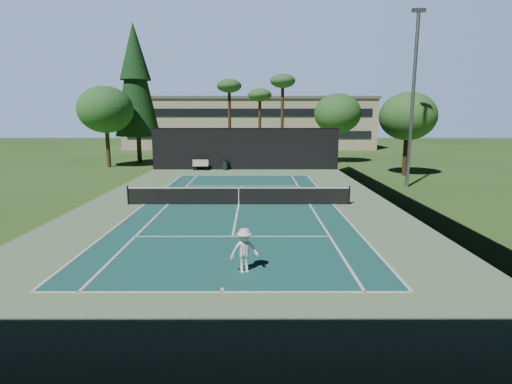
# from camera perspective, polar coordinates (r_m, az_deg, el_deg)

# --- Properties ---
(ground) EXTENTS (160.00, 160.00, 0.00)m
(ground) POSITION_cam_1_polar(r_m,az_deg,el_deg) (23.17, -2.49, -1.81)
(ground) COLOR #2F5A21
(ground) RESTS_ON ground
(apron_slab) EXTENTS (18.00, 32.00, 0.01)m
(apron_slab) POSITION_cam_1_polar(r_m,az_deg,el_deg) (23.17, -2.49, -1.80)
(apron_slab) COLOR #678D62
(apron_slab) RESTS_ON ground
(court_surface) EXTENTS (10.97, 23.77, 0.01)m
(court_surface) POSITION_cam_1_polar(r_m,az_deg,el_deg) (23.17, -2.49, -1.78)
(court_surface) COLOR #1B5650
(court_surface) RESTS_ON ground
(court_lines) EXTENTS (11.07, 23.87, 0.01)m
(court_lines) POSITION_cam_1_polar(r_m,az_deg,el_deg) (23.17, -2.49, -1.76)
(court_lines) COLOR white
(court_lines) RESTS_ON ground
(tennis_net) EXTENTS (12.90, 0.10, 1.10)m
(tennis_net) POSITION_cam_1_polar(r_m,az_deg,el_deg) (23.06, -2.50, -0.46)
(tennis_net) COLOR black
(tennis_net) RESTS_ON ground
(fence) EXTENTS (18.04, 32.05, 4.03)m
(fence) POSITION_cam_1_polar(r_m,az_deg,el_deg) (22.89, -2.52, 3.14)
(fence) COLOR black
(fence) RESTS_ON ground
(player) EXTENTS (1.05, 0.76, 1.47)m
(player) POSITION_cam_1_polar(r_m,az_deg,el_deg) (13.01, -1.65, -8.34)
(player) COLOR white
(player) RESTS_ON ground
(tennis_ball_a) EXTENTS (0.07, 0.07, 0.07)m
(tennis_ball_a) POSITION_cam_1_polar(r_m,az_deg,el_deg) (15.04, -20.02, -9.17)
(tennis_ball_a) COLOR #EEF437
(tennis_ball_a) RESTS_ON ground
(tennis_ball_b) EXTENTS (0.07, 0.07, 0.07)m
(tennis_ball_b) POSITION_cam_1_polar(r_m,az_deg,el_deg) (24.65, -6.62, -1.04)
(tennis_ball_b) COLOR yellow
(tennis_ball_b) RESTS_ON ground
(tennis_ball_c) EXTENTS (0.08, 0.08, 0.08)m
(tennis_ball_c) POSITION_cam_1_polar(r_m,az_deg,el_deg) (28.00, 1.95, 0.42)
(tennis_ball_c) COLOR #CCD831
(tennis_ball_c) RESTS_ON ground
(tennis_ball_d) EXTENTS (0.08, 0.08, 0.08)m
(tennis_ball_d) POSITION_cam_1_polar(r_m,az_deg,el_deg) (28.30, -12.42, 0.28)
(tennis_ball_d) COLOR gold
(tennis_ball_d) RESTS_ON ground
(park_bench) EXTENTS (1.50, 0.45, 1.02)m
(park_bench) POSITION_cam_1_polar(r_m,az_deg,el_deg) (38.71, -7.95, 3.89)
(park_bench) COLOR beige
(park_bench) RESTS_ON ground
(trash_bin) EXTENTS (0.56, 0.56, 0.95)m
(trash_bin) POSITION_cam_1_polar(r_m,az_deg,el_deg) (38.66, -4.40, 3.85)
(trash_bin) COLOR black
(trash_bin) RESTS_ON ground
(pine_tree) EXTENTS (4.80, 4.80, 15.00)m
(pine_tree) POSITION_cam_1_polar(r_m,az_deg,el_deg) (46.70, -16.86, 15.74)
(pine_tree) COLOR #49321F
(pine_tree) RESTS_ON ground
(palm_a) EXTENTS (2.80, 2.80, 9.32)m
(palm_a) POSITION_cam_1_polar(r_m,az_deg,el_deg) (46.83, -3.85, 14.46)
(palm_a) COLOR #40291B
(palm_a) RESTS_ON ground
(palm_b) EXTENTS (2.80, 2.80, 8.42)m
(palm_b) POSITION_cam_1_polar(r_m,az_deg,el_deg) (48.68, 0.55, 13.35)
(palm_b) COLOR #452E1D
(palm_b) RESTS_ON ground
(palm_c) EXTENTS (2.80, 2.80, 9.77)m
(palm_c) POSITION_cam_1_polar(r_m,az_deg,el_deg) (45.87, 3.83, 15.06)
(palm_c) COLOR #44301D
(palm_c) RESTS_ON ground
(decid_tree_a) EXTENTS (5.12, 5.12, 7.62)m
(decid_tree_a) POSITION_cam_1_polar(r_m,az_deg,el_deg) (45.53, 11.56, 10.90)
(decid_tree_a) COLOR #402A1B
(decid_tree_a) RESTS_ON ground
(decid_tree_b) EXTENTS (4.80, 4.80, 7.14)m
(decid_tree_b) POSITION_cam_1_polar(r_m,az_deg,el_deg) (36.99, 20.87, 10.05)
(decid_tree_b) COLOR #3E271A
(decid_tree_b) RESTS_ON ground
(decid_tree_c) EXTENTS (5.44, 5.44, 8.09)m
(decid_tree_c) POSITION_cam_1_polar(r_m,az_deg,el_deg) (43.30, -20.71, 10.93)
(decid_tree_c) COLOR #4F3522
(decid_tree_c) RESTS_ON ground
(campus_building) EXTENTS (40.50, 12.50, 8.30)m
(campus_building) POSITION_cam_1_polar(r_m,az_deg,el_deg) (68.61, -0.91, 9.89)
(campus_building) COLOR #B6AA8D
(campus_building) RESTS_ON ground
(light_pole) EXTENTS (0.90, 0.25, 12.22)m
(light_pole) POSITION_cam_1_polar(r_m,az_deg,el_deg) (30.71, 21.51, 12.63)
(light_pole) COLOR #94979C
(light_pole) RESTS_ON ground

